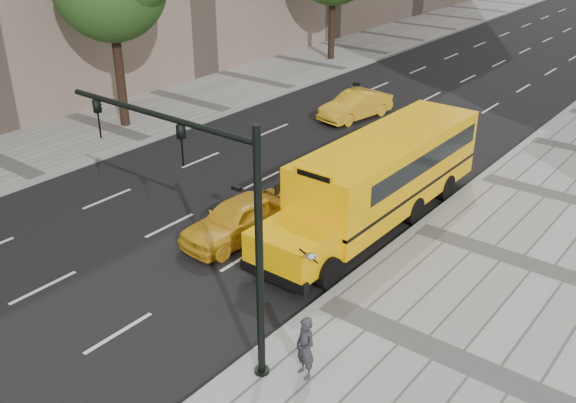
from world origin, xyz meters
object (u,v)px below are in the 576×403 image
Objects in this scene: taxi_near at (238,219)px; taxi_far at (356,105)px; school_bus at (384,172)px; pedestrian at (305,348)px; traffic_signal at (211,209)px.

taxi_near reaches higher than taxi_far.
school_bus is at bearing -42.51° from taxi_far.
taxi_near is at bearing -63.81° from taxi_far.
school_bus is 2.73× the size of taxi_near.
traffic_signal is (-2.28, -0.55, 3.13)m from pedestrian.
taxi_far is 2.62× the size of pedestrian.
pedestrian reaches higher than taxi_far.
pedestrian is 0.25× the size of traffic_signal.
taxi_near is 7.29m from pedestrian.
traffic_signal is at bearing -47.17° from taxi_near.
school_bus is 5.35m from taxi_near.
school_bus is 2.73× the size of taxi_far.
traffic_signal is (3.67, -4.76, 3.37)m from taxi_near.
pedestrian is at bearing -70.78° from school_bus.
school_bus is at bearing 127.24° from pedestrian.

